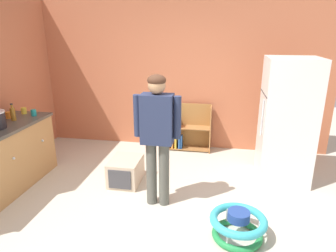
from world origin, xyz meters
name	(u,v)px	position (x,y,z in m)	size (l,w,h in m)	color
ground_plane	(157,214)	(0.00, 0.00, 0.00)	(12.00, 12.00, 0.00)	beige
back_wall	(183,75)	(0.00, 2.33, 1.35)	(5.20, 0.06, 2.70)	#C06A47
refrigerator	(287,121)	(1.63, 1.23, 0.89)	(0.73, 0.68, 1.78)	white
bookshelf	(186,130)	(0.10, 2.15, 0.36)	(0.80, 0.28, 0.85)	#A36C3A
standing_person	(157,130)	(-0.04, 0.25, 0.99)	(0.57, 0.22, 1.65)	#54554D
baby_walker	(238,225)	(0.93, -0.27, 0.16)	(0.60, 0.60, 0.32)	#248D47
pet_carrier	(126,171)	(-0.61, 0.70, 0.18)	(0.42, 0.55, 0.36)	beige
amber_bottle	(13,114)	(-2.19, 0.57, 1.00)	(0.07, 0.07, 0.25)	#9E661E
orange_cup	(9,115)	(-2.33, 0.66, 0.95)	(0.08, 0.08, 0.10)	orange
yellow_cup	(24,111)	(-2.27, 0.92, 0.95)	(0.08, 0.08, 0.10)	yellow
teal_cup	(34,113)	(-2.05, 0.84, 0.95)	(0.08, 0.08, 0.10)	teal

